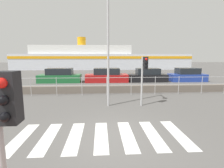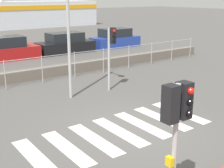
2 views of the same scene
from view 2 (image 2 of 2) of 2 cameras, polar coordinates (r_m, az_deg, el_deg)
The scene contains 9 objects.
ground_plane at distance 9.86m, azimuth 3.28°, elevation -8.05°, with size 160.00×160.00×0.00m, color #565451.
crosswalk at distance 9.62m, azimuth 1.35°, elevation -8.64°, with size 5.85×2.40×0.01m.
seawall at distance 15.86m, azimuth -13.85°, elevation 1.83°, with size 23.28×0.55×0.53m.
harbor_fence at distance 14.95m, azimuth -12.70°, elevation 3.35°, with size 20.99×0.04×1.31m.
traffic_light_near at distance 5.71m, azimuth 11.70°, elevation -5.34°, with size 0.58×0.41×2.53m.
traffic_light_far at distance 13.26m, azimuth -0.17°, elevation 7.19°, with size 0.34×0.32×2.71m.
parked_car_red at distance 21.20m, azimuth -19.46°, elevation 5.86°, with size 4.55×1.84×1.48m.
parked_car_black at distance 22.89m, azimuth -8.55°, elevation 7.24°, with size 4.09×1.74×1.45m.
parked_car_blue at distance 25.26m, azimuth 0.56°, elevation 8.24°, with size 3.92×1.73×1.47m.
Camera 2 is at (-5.76, -6.93, 4.00)m, focal length 50.00 mm.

